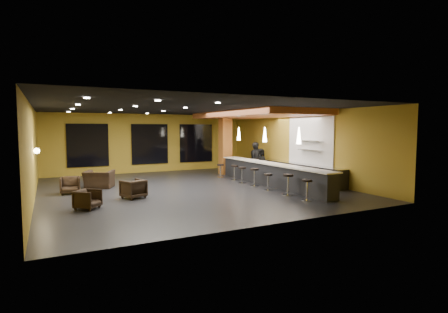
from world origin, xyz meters
name	(u,v)px	position (x,y,z in m)	size (l,w,h in m)	color
floor	(189,189)	(0.00, 0.00, -0.05)	(12.00, 13.00, 0.10)	black
ceiling	(188,107)	(0.00, 0.00, 3.55)	(12.00, 13.00, 0.10)	black
wall_back	(149,143)	(0.00, 6.55, 1.75)	(12.00, 0.10, 3.50)	olive
wall_front	(276,161)	(0.00, -6.55, 1.75)	(12.00, 0.10, 3.50)	olive
wall_left	(31,153)	(-6.05, 0.00, 1.75)	(0.10, 13.00, 3.50)	olive
wall_right	(298,146)	(6.05, 0.00, 1.75)	(0.10, 13.00, 3.50)	olive
wood_soffit	(254,114)	(4.00, 1.00, 3.36)	(3.60, 8.00, 0.28)	#BD6237
window_left	(88,145)	(-3.50, 6.44, 1.70)	(2.20, 0.06, 2.40)	black
window_center	(150,144)	(0.00, 6.44, 1.70)	(2.20, 0.06, 2.40)	black
window_right	(196,143)	(3.00, 6.44, 1.70)	(2.20, 0.06, 2.40)	black
tile_backsplash	(310,142)	(5.96, -1.00, 2.00)	(0.06, 3.20, 2.40)	white
bar_counter	(270,175)	(3.65, -1.00, 0.50)	(0.60, 8.00, 1.00)	black
bar_top	(271,163)	(3.65, -1.00, 1.02)	(0.78, 8.10, 0.05)	white
prep_counter	(298,173)	(5.65, -0.50, 0.43)	(0.70, 6.00, 0.86)	black
prep_top	(298,164)	(5.65, -0.50, 0.89)	(0.72, 6.00, 0.03)	silver
wall_shelf_lower	(310,150)	(5.82, -1.20, 1.60)	(0.30, 1.50, 0.03)	silver
wall_shelf_upper	(311,141)	(5.82, -1.20, 2.05)	(0.30, 1.50, 0.03)	silver
column	(225,144)	(3.65, 3.60, 1.75)	(0.60, 0.60, 3.50)	brown
wall_sconce	(37,151)	(-5.88, 0.50, 1.80)	(0.22, 0.22, 0.22)	#FFE5B2
pendant_0	(299,136)	(3.65, -3.00, 2.35)	(0.20, 0.20, 0.70)	white
pendant_1	(265,135)	(3.65, -0.50, 2.35)	(0.20, 0.20, 0.70)	white
pendant_2	(239,134)	(3.65, 2.00, 2.35)	(0.20, 0.20, 0.70)	white
staff_a	(256,160)	(4.46, 1.55, 0.94)	(0.68, 0.45, 1.88)	black
staff_b	(256,159)	(4.99, 2.36, 0.93)	(0.91, 0.71, 1.86)	black
staff_c	(261,162)	(4.99, 1.91, 0.77)	(0.75, 0.49, 1.53)	black
armchair_a	(88,199)	(-4.39, -2.23, 0.32)	(0.68, 0.70, 0.64)	black
armchair_b	(133,189)	(-2.67, -1.12, 0.36)	(0.76, 0.79, 0.72)	black
armchair_c	(70,185)	(-4.74, 0.95, 0.34)	(0.74, 0.76, 0.69)	black
armchair_d	(99,179)	(-3.52, 1.90, 0.38)	(1.18, 1.03, 0.76)	black
bar_stool_0	(307,187)	(2.91, -4.42, 0.50)	(0.39, 0.39, 0.78)	silver
bar_stool_1	(288,182)	(2.91, -3.30, 0.54)	(0.43, 0.43, 0.84)	silver
bar_stool_2	(268,180)	(2.81, -2.06, 0.46)	(0.36, 0.36, 0.72)	silver
bar_stool_3	(255,175)	(2.87, -0.86, 0.53)	(0.42, 0.42, 0.82)	silver
bar_stool_4	(242,173)	(2.79, 0.12, 0.51)	(0.40, 0.40, 0.80)	silver
bar_stool_5	(235,171)	(2.94, 1.16, 0.50)	(0.39, 0.39, 0.78)	silver
bar_stool_6	(220,169)	(2.72, 2.35, 0.47)	(0.37, 0.37, 0.73)	silver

